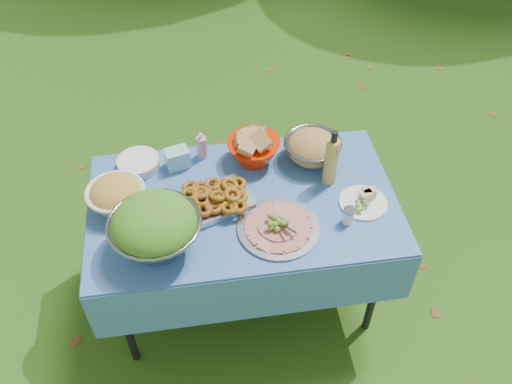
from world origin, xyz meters
TOP-DOWN VIEW (x-y plane):
  - ground at (0.00, 0.00)m, footprint 80.00×80.00m
  - picnic_table at (0.00, 0.00)m, footprint 1.46×0.86m
  - salad_bowl at (-0.40, -0.22)m, footprint 0.51×0.51m
  - pasta_bowl_white at (-0.59, 0.06)m, footprint 0.33×0.33m
  - plate_stack at (-0.49, 0.31)m, footprint 0.26×0.26m
  - wipes_box at (-0.29, 0.29)m, footprint 0.13×0.11m
  - sanitizer_bottle at (-0.17, 0.35)m, footprint 0.06×0.06m
  - bread_bowl at (0.09, 0.29)m, footprint 0.31×0.31m
  - pasta_bowl_steel at (0.39, 0.25)m, footprint 0.36×0.36m
  - fried_tray at (-0.14, -0.00)m, footprint 0.38×0.32m
  - charcuterie_platter at (0.14, -0.19)m, footprint 0.49×0.49m
  - oil_bottle at (0.44, 0.08)m, footprint 0.07×0.07m
  - cheese_plate at (0.56, -0.10)m, footprint 0.28×0.28m
  - shaker at (0.46, -0.20)m, footprint 0.07×0.07m

SIDE VIEW (x-z plane):
  - ground at x=0.00m, z-range 0.00..0.00m
  - picnic_table at x=0.00m, z-range 0.00..0.76m
  - plate_stack at x=-0.49m, z-range 0.76..0.81m
  - cheese_plate at x=0.56m, z-range 0.76..0.82m
  - fried_tray at x=-0.14m, z-range 0.76..0.84m
  - shaker at x=0.46m, z-range 0.76..0.84m
  - charcuterie_platter at x=0.14m, z-range 0.76..0.85m
  - wipes_box at x=-0.29m, z-range 0.76..0.86m
  - sanitizer_bottle at x=-0.17m, z-range 0.76..0.91m
  - pasta_bowl_white at x=-0.59m, z-range 0.76..0.91m
  - pasta_bowl_steel at x=0.39m, z-range 0.76..0.91m
  - bread_bowl at x=0.09m, z-range 0.76..0.94m
  - salad_bowl at x=-0.40m, z-range 0.76..1.02m
  - oil_bottle at x=0.44m, z-range 0.76..1.07m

